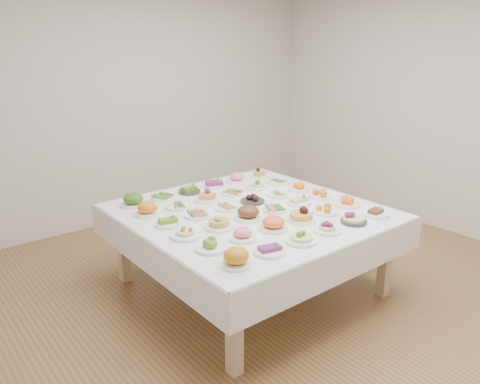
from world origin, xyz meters
TOP-DOWN VIEW (x-y plane):
  - room_envelope at (0.00, 0.00)m, footprint 5.02×5.02m
  - display_table at (-0.23, 0.16)m, footprint 2.05×2.05m
  - dish_0 at (-0.99, -0.60)m, footprint 0.20×0.20m
  - dish_1 at (-0.68, -0.59)m, footprint 0.22×0.22m
  - dish_2 at (-0.38, -0.60)m, footprint 0.23×0.23m
  - dish_3 at (-0.08, -0.58)m, footprint 0.21×0.21m
  - dish_4 at (0.23, -0.59)m, footprint 0.22×0.22m
  - dish_5 at (0.52, -0.59)m, footprint 0.23×0.23m
  - dish_6 at (-0.97, -0.29)m, footprint 0.21×0.21m
  - dish_7 at (-0.68, -0.28)m, footprint 0.21×0.21m
  - dish_8 at (-0.37, -0.29)m, footprint 0.23×0.23m
  - dish_9 at (-0.07, -0.29)m, footprint 0.25×0.24m
  - dish_10 at (0.22, -0.29)m, footprint 0.22×0.22m
  - dish_11 at (0.52, -0.29)m, footprint 0.22×0.22m
  - dish_12 at (-0.99, 0.02)m, footprint 0.23×0.23m
  - dish_13 at (-0.68, 0.01)m, footprint 0.23×0.23m
  - dish_14 at (-0.38, 0.01)m, footprint 0.23×0.23m
  - dish_15 at (-0.08, 0.02)m, footprint 0.22×0.20m
  - dish_16 at (0.23, 0.02)m, footprint 0.22×0.22m
  - dish_17 at (0.52, 0.02)m, footprint 0.22×0.22m
  - dish_18 at (-0.97, 0.30)m, footprint 0.20×0.20m
  - dish_19 at (-0.67, 0.32)m, footprint 0.24×0.22m
  - dish_20 at (-0.38, 0.31)m, footprint 0.20×0.20m
  - dish_21 at (-0.08, 0.32)m, footprint 0.22×0.22m
  - dish_22 at (0.23, 0.30)m, footprint 0.21×0.21m
  - dish_23 at (0.52, 0.31)m, footprint 0.22×0.22m
  - dish_24 at (-0.99, 0.62)m, footprint 0.21×0.21m
  - dish_25 at (-0.68, 0.61)m, footprint 0.23×0.23m
  - dish_26 at (-0.37, 0.61)m, footprint 0.23×0.23m
  - dish_27 at (-0.08, 0.61)m, footprint 0.20×0.20m
  - dish_28 at (0.23, 0.62)m, footprint 0.20×0.20m
  - dish_29 at (0.53, 0.62)m, footprint 0.23×0.23m
  - dish_30 at (-0.97, 0.91)m, footprint 0.22×0.22m
  - dish_31 at (-0.67, 0.91)m, footprint 0.22×0.20m
  - dish_32 at (-0.37, 0.92)m, footprint 0.21×0.21m
  - dish_33 at (-0.07, 0.92)m, footprint 0.22×0.22m
  - dish_34 at (0.22, 0.92)m, footprint 0.20×0.20m
  - dish_35 at (0.52, 0.91)m, footprint 0.21×0.21m

SIDE VIEW (x-z plane):
  - display_table at x=-0.23m, z-range 0.31..1.06m
  - dish_22 at x=0.23m, z-range 0.74..0.79m
  - dish_27 at x=-0.08m, z-range 0.75..0.79m
  - dish_29 at x=0.53m, z-range 0.74..0.79m
  - dish_20 at x=-0.38m, z-range 0.75..0.80m
  - dish_25 at x=-0.68m, z-range 0.75..0.80m
  - dish_31 at x=-0.67m, z-range 0.75..0.80m
  - dish_15 at x=-0.08m, z-range 0.75..0.80m
  - dish_19 at x=-0.67m, z-range 0.75..0.80m
  - dish_18 at x=-0.97m, z-range 0.74..0.82m
  - dish_5 at x=0.52m, z-range 0.74..0.83m
  - dish_23 at x=0.52m, z-range 0.74..0.83m
  - dish_21 at x=-0.08m, z-range 0.74..0.83m
  - dish_16 at x=0.23m, z-range 0.74..0.83m
  - dish_32 at x=-0.37m, z-range 0.74..0.83m
  - dish_6 at x=-0.97m, z-range 0.74..0.83m
  - dish_1 at x=-0.68m, z-range 0.74..0.84m
  - dish_28 at x=0.23m, z-range 0.74..0.84m
  - dish_10 at x=0.22m, z-range 0.74..0.84m
  - dish_11 at x=0.52m, z-range 0.74..0.84m
  - dish_33 at x=-0.07m, z-range 0.74..0.85m
  - dish_3 at x=-0.08m, z-range 0.74..0.85m
  - dish_17 at x=0.52m, z-range 0.74..0.85m
  - dish_7 at x=-0.68m, z-range 0.74..0.85m
  - dish_12 at x=-0.99m, z-range 0.74..0.86m
  - dish_34 at x=0.22m, z-range 0.74..0.86m
  - dish_35 at x=0.52m, z-range 0.74..0.86m
  - dish_26 at x=-0.37m, z-range 0.74..0.87m
  - dish_2 at x=-0.38m, z-range 0.75..0.87m
  - dish_24 at x=-0.99m, z-range 0.75..0.87m
  - dish_4 at x=0.23m, z-range 0.75..0.87m
  - dish_0 at x=-0.99m, z-range 0.75..0.87m
  - dish_13 at x=-0.68m, z-range 0.74..0.88m
  - dish_30 at x=-0.97m, z-range 0.75..0.88m
  - dish_8 at x=-0.37m, z-range 0.75..0.89m
  - dish_14 at x=-0.38m, z-range 0.75..0.89m
  - dish_9 at x=-0.07m, z-range 0.75..0.89m
  - room_envelope at x=0.00m, z-range 0.43..3.24m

